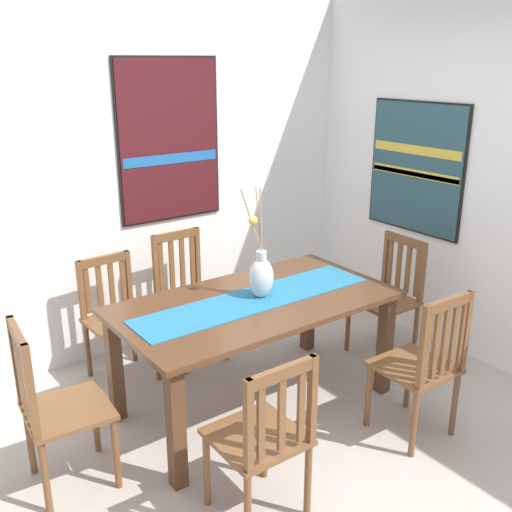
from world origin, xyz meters
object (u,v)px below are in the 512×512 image
(painting_on_back_wall, at_px, (169,141))
(painting_on_side_wall, at_px, (416,168))
(centerpiece_vase, at_px, (261,275))
(chair_1, at_px, (54,405))
(chair_5, at_px, (116,316))
(chair_4, at_px, (187,295))
(dining_table, at_px, (255,315))
(chair_2, at_px, (389,295))
(chair_0, at_px, (424,363))
(chair_3, at_px, (263,437))

(painting_on_back_wall, bearing_deg, painting_on_side_wall, -32.50)
(centerpiece_vase, xyz_separation_m, chair_1, (-1.34, -0.03, -0.41))
(chair_1, xyz_separation_m, chair_5, (0.72, 0.89, -0.03))
(chair_4, bearing_deg, dining_table, -89.47)
(painting_on_side_wall, bearing_deg, chair_2, -154.65)
(chair_5, xyz_separation_m, painting_on_back_wall, (0.67, 0.35, 1.13))
(chair_5, distance_m, painting_on_side_wall, 2.54)
(centerpiece_vase, xyz_separation_m, painting_on_back_wall, (0.05, 1.22, 0.69))
(dining_table, bearing_deg, chair_0, -55.64)
(dining_table, xyz_separation_m, chair_5, (-0.57, 0.88, -0.18))
(centerpiece_vase, height_order, chair_1, centerpiece_vase)
(dining_table, height_order, chair_4, chair_4)
(painting_on_side_wall, bearing_deg, chair_1, -175.84)
(chair_2, distance_m, chair_3, 2.00)
(chair_5, height_order, painting_on_side_wall, painting_on_side_wall)
(painting_on_back_wall, bearing_deg, chair_2, -47.22)
(chair_1, height_order, chair_5, chair_1)
(chair_1, xyz_separation_m, chair_3, (0.73, -0.82, -0.02))
(chair_0, bearing_deg, dining_table, 124.36)
(painting_on_side_wall, bearing_deg, painting_on_back_wall, 147.50)
(chair_1, xyz_separation_m, painting_on_side_wall, (3.00, 0.22, 0.87))
(chair_2, bearing_deg, chair_5, 153.89)
(dining_table, height_order, chair_1, chair_1)
(painting_on_back_wall, xyz_separation_m, painting_on_side_wall, (1.61, -1.03, -0.23))
(chair_0, relative_size, chair_5, 1.08)
(chair_2, distance_m, chair_5, 2.03)
(chair_4, distance_m, chair_5, 0.56)
(chair_5, bearing_deg, chair_4, -2.09)
(centerpiece_vase, bearing_deg, chair_5, 125.57)
(painting_on_back_wall, bearing_deg, chair_4, -106.43)
(chair_2, bearing_deg, chair_4, 145.37)
(chair_3, height_order, chair_4, chair_4)
(chair_0, bearing_deg, centerpiece_vase, 121.48)
(painting_on_back_wall, bearing_deg, chair_0, -76.92)
(chair_1, bearing_deg, dining_table, 0.61)
(centerpiece_vase, xyz_separation_m, painting_on_side_wall, (1.66, 0.19, 0.47))
(dining_table, bearing_deg, painting_on_back_wall, 85.26)
(chair_2, height_order, chair_5, chair_2)
(chair_3, bearing_deg, chair_5, 90.05)
(chair_1, bearing_deg, chair_2, 0.01)
(chair_0, bearing_deg, chair_4, 109.13)
(dining_table, distance_m, chair_4, 0.87)
(dining_table, height_order, chair_5, chair_5)
(centerpiece_vase, distance_m, painting_on_side_wall, 1.74)
(chair_4, bearing_deg, chair_2, -34.63)
(chair_2, xyz_separation_m, chair_5, (-1.82, 0.89, -0.01))
(chair_3, distance_m, painting_on_side_wall, 2.66)
(dining_table, height_order, chair_3, chair_3)
(chair_1, relative_size, chair_3, 1.05)
(centerpiece_vase, bearing_deg, chair_4, 94.17)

